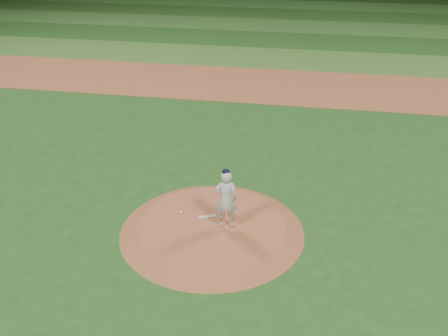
# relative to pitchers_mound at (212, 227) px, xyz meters

# --- Properties ---
(ground) EXTENTS (120.00, 120.00, 0.00)m
(ground) POSITION_rel_pitchers_mound_xyz_m (0.00, 0.00, -0.12)
(ground) COLOR #204C18
(ground) RESTS_ON ground
(infield_dirt_band) EXTENTS (70.00, 6.00, 0.02)m
(infield_dirt_band) POSITION_rel_pitchers_mound_xyz_m (0.00, 14.00, -0.12)
(infield_dirt_band) COLOR #9B5230
(infield_dirt_band) RESTS_ON ground
(outfield_stripe_0) EXTENTS (70.00, 5.00, 0.02)m
(outfield_stripe_0) POSITION_rel_pitchers_mound_xyz_m (0.00, 19.50, -0.12)
(outfield_stripe_0) COLOR #3D6C27
(outfield_stripe_0) RESTS_ON ground
(outfield_stripe_1) EXTENTS (70.00, 5.00, 0.02)m
(outfield_stripe_1) POSITION_rel_pitchers_mound_xyz_m (0.00, 24.50, -0.12)
(outfield_stripe_1) COLOR #1F4D18
(outfield_stripe_1) RESTS_ON ground
(outfield_stripe_2) EXTENTS (70.00, 5.00, 0.02)m
(outfield_stripe_2) POSITION_rel_pitchers_mound_xyz_m (0.00, 29.50, -0.12)
(outfield_stripe_2) COLOR #346926
(outfield_stripe_2) RESTS_ON ground
(outfield_stripe_3) EXTENTS (70.00, 5.00, 0.02)m
(outfield_stripe_3) POSITION_rel_pitchers_mound_xyz_m (0.00, 34.50, -0.12)
(outfield_stripe_3) COLOR #244E19
(outfield_stripe_3) RESTS_ON ground
(outfield_stripe_4) EXTENTS (70.00, 5.00, 0.02)m
(outfield_stripe_4) POSITION_rel_pitchers_mound_xyz_m (0.00, 39.50, -0.12)
(outfield_stripe_4) COLOR #336D27
(outfield_stripe_4) RESTS_ON ground
(pitchers_mound) EXTENTS (5.50, 5.50, 0.25)m
(pitchers_mound) POSITION_rel_pitchers_mound_xyz_m (0.00, 0.00, 0.00)
(pitchers_mound) COLOR #A25432
(pitchers_mound) RESTS_ON ground
(pitching_rubber) EXTENTS (0.55, 0.34, 0.03)m
(pitching_rubber) POSITION_rel_pitchers_mound_xyz_m (-0.21, 0.35, 0.14)
(pitching_rubber) COLOR beige
(pitching_rubber) RESTS_ON pitchers_mound
(rosin_bag) EXTENTS (0.12, 0.12, 0.06)m
(rosin_bag) POSITION_rel_pitchers_mound_xyz_m (-1.06, 0.42, 0.16)
(rosin_bag) COLOR silver
(rosin_bag) RESTS_ON pitchers_mound
(pitcher_on_mound) EXTENTS (0.75, 0.57, 1.90)m
(pitcher_on_mound) POSITION_rel_pitchers_mound_xyz_m (0.43, -0.03, 1.06)
(pitcher_on_mound) COLOR silver
(pitcher_on_mound) RESTS_ON pitchers_mound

